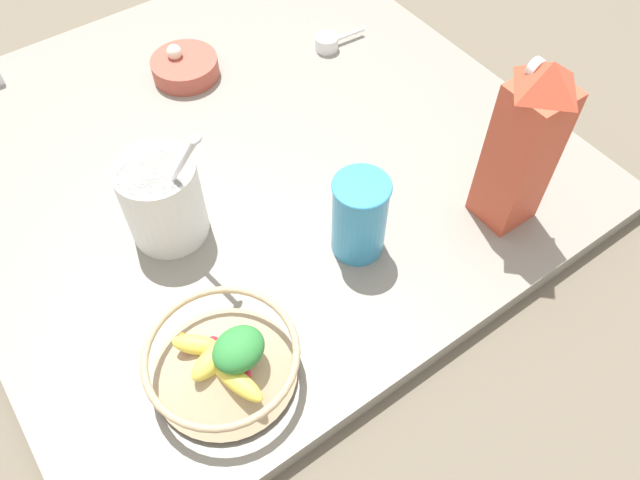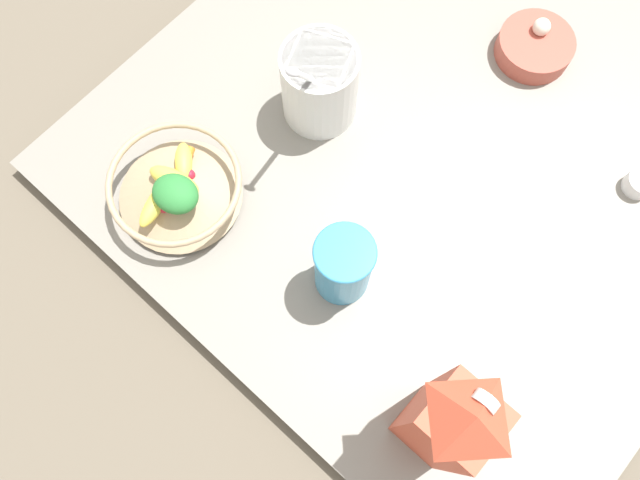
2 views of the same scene
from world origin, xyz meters
TOP-DOWN VIEW (x-y plane):
  - ground_plane at (0.00, 0.00)m, footprint 6.00×6.00m
  - countertop at (0.00, 0.00)m, footprint 0.96×0.96m
  - fruit_bowl at (0.24, 0.34)m, footprint 0.20×0.20m
  - milk_carton at (-0.25, 0.36)m, footprint 0.08×0.08m
  - yogurt_tub at (0.18, 0.09)m, footprint 0.12×0.16m
  - drinking_cup at (-0.03, 0.28)m, footprint 0.08×0.08m
  - garlic_bowl at (-0.01, -0.22)m, footprint 0.12×0.12m

SIDE VIEW (x-z plane):
  - ground_plane at x=0.00m, z-range 0.00..0.00m
  - countertop at x=0.00m, z-range 0.00..0.03m
  - garlic_bowl at x=-0.01m, z-range 0.02..0.08m
  - fruit_bowl at x=0.24m, z-range 0.03..0.12m
  - drinking_cup at x=-0.03m, z-range 0.04..0.17m
  - yogurt_tub at x=0.18m, z-range -0.01..0.23m
  - milk_carton at x=-0.25m, z-range 0.03..0.32m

